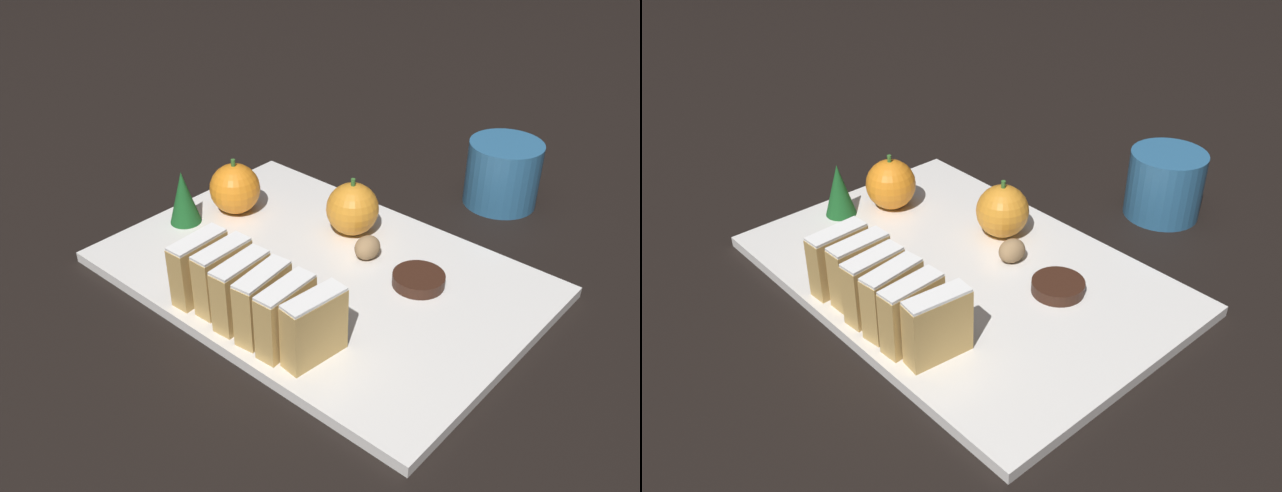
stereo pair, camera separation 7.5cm
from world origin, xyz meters
TOP-DOWN VIEW (x-y plane):
  - ground_plane at (0.00, 0.00)m, footprint 6.00×6.00m
  - serving_platter at (0.00, 0.00)m, footprint 0.31×0.45m
  - stollen_slice_front at (-0.11, -0.09)m, footprint 0.06×0.03m
  - stollen_slice_second at (-0.11, -0.06)m, footprint 0.06×0.02m
  - stollen_slice_third at (-0.11, -0.03)m, footprint 0.06×0.03m
  - stollen_slice_fourth at (-0.11, 0.00)m, footprint 0.06×0.03m
  - stollen_slice_fifth at (-0.11, 0.03)m, footprint 0.06×0.02m
  - stollen_slice_sixth at (-0.11, 0.06)m, footprint 0.06×0.02m
  - orange_near at (0.08, 0.02)m, footprint 0.06×0.06m
  - orange_far at (0.03, 0.16)m, footprint 0.06×0.06m
  - walnut at (0.05, -0.02)m, footprint 0.03×0.03m
  - chocolate_cookie at (0.05, -0.09)m, footprint 0.05×0.05m
  - evergreen_sprig at (-0.03, 0.19)m, footprint 0.04×0.04m
  - coffee_mug at (0.28, -0.06)m, footprint 0.12×0.09m

SIDE VIEW (x-z plane):
  - ground_plane at x=0.00m, z-range 0.00..0.00m
  - serving_platter at x=0.00m, z-range 0.00..0.01m
  - chocolate_cookie at x=0.05m, z-range 0.01..0.02m
  - walnut at x=0.05m, z-range 0.01..0.04m
  - coffee_mug at x=0.28m, z-range 0.00..0.08m
  - orange_near at x=0.08m, z-range 0.01..0.08m
  - orange_far at x=0.03m, z-range 0.01..0.08m
  - evergreen_sprig at x=-0.03m, z-range 0.01..0.08m
  - stollen_slice_front at x=-0.11m, z-range 0.01..0.08m
  - stollen_slice_second at x=-0.11m, z-range 0.01..0.08m
  - stollen_slice_third at x=-0.11m, z-range 0.01..0.08m
  - stollen_slice_fourth at x=-0.11m, z-range 0.01..0.08m
  - stollen_slice_fifth at x=-0.11m, z-range 0.01..0.08m
  - stollen_slice_sixth at x=-0.11m, z-range 0.01..0.08m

